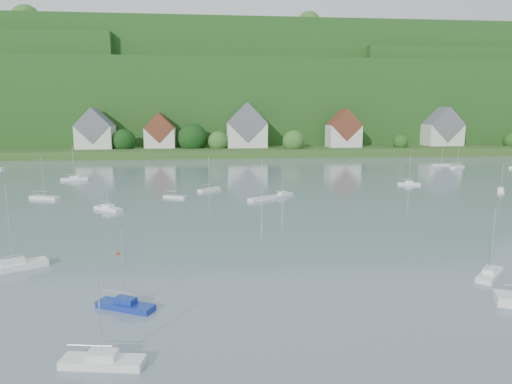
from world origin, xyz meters
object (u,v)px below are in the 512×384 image
(near_sailboat_0, at_px, (103,360))
(near_sailboat_6, at_px, (13,266))
(near_sailboat_1, at_px, (125,304))
(near_sailboat_3, at_px, (490,273))

(near_sailboat_0, height_order, near_sailboat_6, near_sailboat_6)
(near_sailboat_0, distance_m, near_sailboat_1, 9.09)
(near_sailboat_0, relative_size, near_sailboat_1, 1.05)
(near_sailboat_3, bearing_deg, near_sailboat_6, 127.16)
(near_sailboat_3, relative_size, near_sailboat_6, 0.78)
(near_sailboat_1, relative_size, near_sailboat_6, 0.77)
(near_sailboat_0, distance_m, near_sailboat_3, 38.47)
(near_sailboat_0, height_order, near_sailboat_1, near_sailboat_0)
(near_sailboat_1, xyz_separation_m, near_sailboat_3, (36.26, 4.15, 0.00))
(near_sailboat_6, bearing_deg, near_sailboat_0, -86.50)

